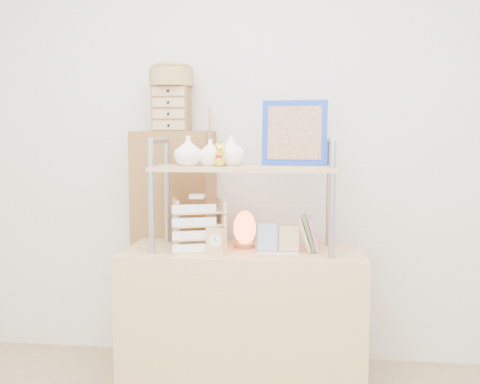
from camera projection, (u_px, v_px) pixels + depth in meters
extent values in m
cube|color=silver|center=(253.00, 140.00, 3.13)|extent=(3.40, 0.02, 2.60)
cube|color=tan|center=(243.00, 322.00, 2.73)|extent=(1.20, 0.50, 0.75)
cube|color=brown|center=(174.00, 247.00, 3.12)|extent=(0.47, 0.28, 1.35)
cylinder|color=gray|center=(151.00, 198.00, 2.57)|extent=(0.03, 0.03, 0.55)
cylinder|color=gray|center=(167.00, 192.00, 2.86)|extent=(0.03, 0.03, 0.55)
cylinder|color=gray|center=(159.00, 140.00, 2.69)|extent=(0.03, 0.30, 0.03)
cylinder|color=gray|center=(332.00, 200.00, 2.47)|extent=(0.03, 0.03, 0.55)
cylinder|color=gray|center=(329.00, 193.00, 2.76)|extent=(0.03, 0.03, 0.55)
cylinder|color=gray|center=(332.00, 140.00, 2.59)|extent=(0.03, 0.30, 0.03)
cube|color=tan|center=(243.00, 168.00, 2.65)|extent=(0.90, 0.34, 0.02)
imported|color=white|center=(188.00, 151.00, 2.66)|extent=(0.14, 0.14, 0.15)
imported|color=white|center=(210.00, 153.00, 2.66)|extent=(0.13, 0.13, 0.13)
imported|color=white|center=(231.00, 150.00, 2.67)|extent=(0.15, 0.15, 0.15)
cylinder|color=#2640A8|center=(210.00, 155.00, 2.79)|extent=(0.07, 0.07, 0.10)
cube|color=#1231AE|center=(295.00, 133.00, 2.70)|extent=(0.33, 0.07, 0.33)
cube|color=brown|center=(294.00, 133.00, 2.69)|extent=(0.27, 0.05, 0.27)
cube|color=#C1549B|center=(314.00, 234.00, 2.64)|extent=(0.06, 0.12, 0.17)
cube|color=#558B45|center=(309.00, 234.00, 2.67)|extent=(0.06, 0.12, 0.17)
cube|color=tan|center=(305.00, 234.00, 2.65)|extent=(0.07, 0.13, 0.17)
cube|color=tan|center=(199.00, 248.00, 2.70)|extent=(0.29, 0.28, 0.01)
cube|color=white|center=(194.00, 248.00, 2.59)|extent=(0.21, 0.08, 0.04)
cube|color=tan|center=(199.00, 236.00, 2.70)|extent=(0.29, 0.28, 0.01)
cube|color=white|center=(194.00, 235.00, 2.59)|extent=(0.21, 0.08, 0.04)
cube|color=tan|center=(199.00, 223.00, 2.69)|extent=(0.29, 0.28, 0.01)
cube|color=white|center=(194.00, 222.00, 2.58)|extent=(0.21, 0.08, 0.04)
cube|color=tan|center=(198.00, 210.00, 2.68)|extent=(0.29, 0.28, 0.01)
cube|color=white|center=(194.00, 209.00, 2.57)|extent=(0.21, 0.08, 0.04)
cube|color=beige|center=(198.00, 197.00, 2.66)|extent=(0.07, 0.07, 0.03)
cylinder|color=brown|center=(245.00, 245.00, 2.74)|extent=(0.11, 0.11, 0.02)
ellipsoid|color=#FF4A1E|center=(245.00, 227.00, 2.74)|extent=(0.13, 0.12, 0.17)
cube|color=tan|center=(216.00, 241.00, 2.59)|extent=(0.10, 0.06, 0.13)
cylinder|color=white|center=(215.00, 241.00, 2.57)|extent=(0.06, 0.02, 0.06)
cube|color=white|center=(277.00, 252.00, 2.61)|extent=(0.20, 0.07, 0.01)
cube|color=#1E4C8B|center=(267.00, 237.00, 2.61)|extent=(0.10, 0.03, 0.13)
cube|color=tan|center=(289.00, 238.00, 2.60)|extent=(0.10, 0.03, 0.12)
cube|color=brown|center=(172.00, 109.00, 3.02)|extent=(0.20, 0.15, 0.25)
cube|color=tan|center=(169.00, 125.00, 2.95)|extent=(0.18, 0.01, 0.05)
cube|color=tan|center=(169.00, 114.00, 2.95)|extent=(0.18, 0.01, 0.05)
cube|color=tan|center=(168.00, 102.00, 2.94)|extent=(0.18, 0.01, 0.05)
cube|color=tan|center=(168.00, 91.00, 2.93)|extent=(0.18, 0.01, 0.05)
cylinder|color=olive|center=(171.00, 78.00, 3.00)|extent=(0.25, 0.25, 0.10)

